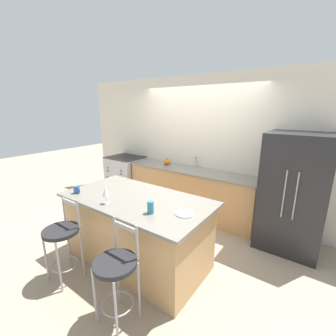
% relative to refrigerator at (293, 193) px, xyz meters
% --- Properties ---
extents(ground_plane, '(18.00, 18.00, 0.00)m').
position_rel_refrigerator_xyz_m(ground_plane, '(-1.80, -0.25, -0.88)').
color(ground_plane, tan).
extents(wall_back, '(6.00, 0.07, 2.70)m').
position_rel_refrigerator_xyz_m(wall_back, '(-1.80, 0.40, 0.47)').
color(wall_back, beige).
rests_on(wall_back, ground_plane).
extents(back_counter, '(2.68, 0.63, 0.93)m').
position_rel_refrigerator_xyz_m(back_counter, '(-1.80, 0.11, -0.41)').
color(back_counter, tan).
rests_on(back_counter, ground_plane).
extents(sink_faucet, '(0.02, 0.13, 0.22)m').
position_rel_refrigerator_xyz_m(sink_faucet, '(-1.80, 0.29, 0.19)').
color(sink_faucet, '#ADAFB5').
rests_on(sink_faucet, back_counter).
extents(kitchen_island, '(2.01, 1.06, 0.95)m').
position_rel_refrigerator_xyz_m(kitchen_island, '(-1.64, -1.62, -0.40)').
color(kitchen_island, tan).
rests_on(kitchen_island, ground_plane).
extents(refrigerator, '(0.86, 0.79, 1.76)m').
position_rel_refrigerator_xyz_m(refrigerator, '(0.00, 0.00, 0.00)').
color(refrigerator, '#232326').
rests_on(refrigerator, ground_plane).
extents(oven_range, '(0.80, 0.71, 0.96)m').
position_rel_refrigerator_xyz_m(oven_range, '(-3.56, 0.03, -0.40)').
color(oven_range, '#B7B7BC').
rests_on(oven_range, ground_plane).
extents(bar_stool_near, '(0.42, 0.42, 1.05)m').
position_rel_refrigerator_xyz_m(bar_stool_near, '(-2.12, -2.40, -0.31)').
color(bar_stool_near, '#99999E').
rests_on(bar_stool_near, ground_plane).
extents(bar_stool_far, '(0.42, 0.42, 1.05)m').
position_rel_refrigerator_xyz_m(bar_stool_far, '(-1.15, -2.42, -0.31)').
color(bar_stool_far, '#99999E').
rests_on(bar_stool_far, ground_plane).
extents(dinner_plate, '(0.21, 0.21, 0.02)m').
position_rel_refrigerator_xyz_m(dinner_plate, '(-0.87, -1.65, 0.08)').
color(dinner_plate, white).
rests_on(dinner_plate, kitchen_island).
extents(wine_glass, '(0.08, 0.08, 0.21)m').
position_rel_refrigerator_xyz_m(wine_glass, '(-1.80, -1.97, 0.22)').
color(wine_glass, white).
rests_on(wine_glass, kitchen_island).
extents(coffee_mug, '(0.12, 0.08, 0.10)m').
position_rel_refrigerator_xyz_m(coffee_mug, '(-2.41, -1.97, 0.12)').
color(coffee_mug, '#335689').
rests_on(coffee_mug, kitchen_island).
extents(tumbler_cup, '(0.07, 0.07, 0.14)m').
position_rel_refrigerator_xyz_m(tumbler_cup, '(-1.19, -1.85, 0.14)').
color(tumbler_cup, teal).
rests_on(tumbler_cup, kitchen_island).
extents(pumpkin_decoration, '(0.15, 0.15, 0.14)m').
position_rel_refrigerator_xyz_m(pumpkin_decoration, '(-2.39, 0.12, 0.11)').
color(pumpkin_decoration, orange).
rests_on(pumpkin_decoration, back_counter).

